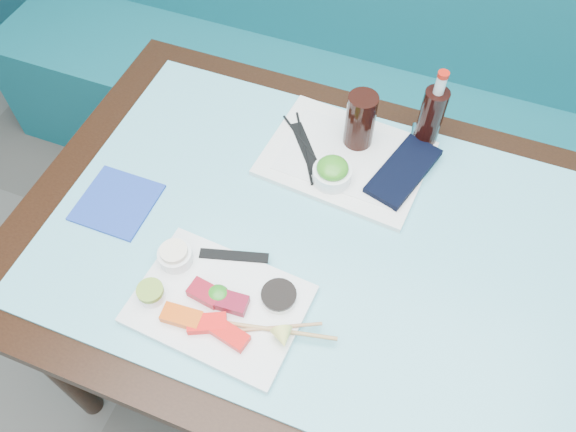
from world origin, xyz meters
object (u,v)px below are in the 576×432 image
(dining_table, at_px, (337,265))
(blue_napkin, at_px, (117,202))
(seaweed_bowl, at_px, (332,175))
(serving_tray, at_px, (346,158))
(sashimi_plate, at_px, (219,304))
(booth_bench, at_px, (408,108))
(cola_glass, at_px, (360,120))
(cola_bottle_body, at_px, (430,118))

(dining_table, distance_m, blue_napkin, 0.51)
(dining_table, distance_m, seaweed_bowl, 0.20)
(blue_napkin, bearing_deg, serving_tray, 34.61)
(sashimi_plate, relative_size, serving_tray, 0.89)
(sashimi_plate, relative_size, blue_napkin, 2.04)
(dining_table, distance_m, sashimi_plate, 0.30)
(booth_bench, distance_m, dining_table, 0.89)
(dining_table, xyz_separation_m, serving_tray, (-0.06, 0.22, 0.10))
(booth_bench, relative_size, cola_glass, 21.52)
(sashimi_plate, bearing_deg, blue_napkin, 159.57)
(sashimi_plate, bearing_deg, seaweed_bowl, 77.90)
(serving_tray, xyz_separation_m, cola_bottle_body, (0.16, 0.12, 0.07))
(serving_tray, xyz_separation_m, blue_napkin, (-0.43, -0.30, -0.00))
(cola_glass, height_order, blue_napkin, cola_glass)
(blue_napkin, bearing_deg, cola_glass, 38.62)
(booth_bench, height_order, seaweed_bowl, booth_bench)
(cola_bottle_body, bearing_deg, cola_glass, -155.30)
(blue_napkin, bearing_deg, booth_bench, 61.79)
(booth_bench, relative_size, blue_napkin, 18.91)
(serving_tray, relative_size, blue_napkin, 2.28)
(booth_bench, bearing_deg, serving_tray, -95.56)
(dining_table, bearing_deg, sashimi_plate, -128.59)
(cola_glass, distance_m, cola_bottle_body, 0.16)
(serving_tray, relative_size, seaweed_bowl, 4.15)
(serving_tray, bearing_deg, blue_napkin, -140.58)
(booth_bench, height_order, cola_glass, booth_bench)
(dining_table, bearing_deg, blue_napkin, -171.06)
(dining_table, relative_size, serving_tray, 3.87)
(booth_bench, bearing_deg, dining_table, -90.00)
(serving_tray, height_order, blue_napkin, serving_tray)
(seaweed_bowl, xyz_separation_m, cola_glass, (0.02, 0.13, 0.05))
(dining_table, xyz_separation_m, seaweed_bowl, (-0.07, 0.15, 0.12))
(booth_bench, relative_size, sashimi_plate, 9.29)
(cola_glass, xyz_separation_m, cola_bottle_body, (0.15, 0.07, -0.00))
(booth_bench, xyz_separation_m, cola_glass, (-0.05, -0.56, 0.47))
(seaweed_bowl, bearing_deg, booth_bench, 84.22)
(booth_bench, distance_m, cola_glass, 0.73)
(cola_glass, relative_size, cola_bottle_body, 0.88)
(serving_tray, bearing_deg, cola_glass, 84.51)
(seaweed_bowl, relative_size, cola_glass, 0.62)
(seaweed_bowl, bearing_deg, dining_table, -64.18)
(serving_tray, bearing_deg, cola_bottle_body, 42.90)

